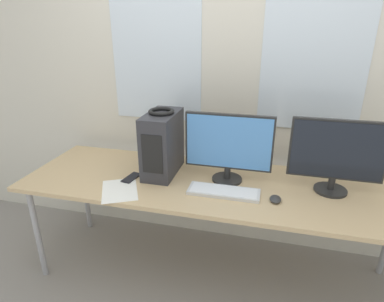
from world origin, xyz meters
The scene contains 10 objects.
wall_back centered at (0.00, 0.90, 1.35)m, with size 8.00×0.07×2.70m.
desk centered at (0.00, 0.38, 0.70)m, with size 2.52×0.77×0.74m.
pc_tower centered at (-0.38, 0.46, 0.95)m, with size 0.19×0.39×0.42m.
headphones centered at (-0.38, 0.46, 1.17)m, with size 0.17×0.17×0.02m.
monitor_main centered at (0.07, 0.44, 0.98)m, with size 0.55×0.20×0.45m.
monitor_right_near centered at (0.70, 0.45, 0.99)m, with size 0.54×0.20×0.46m.
keyboard centered at (0.07, 0.26, 0.75)m, with size 0.43×0.15×0.02m.
mouse centered at (0.38, 0.25, 0.75)m, with size 0.07×0.09×0.03m.
cell_phone centered at (-0.55, 0.31, 0.74)m, with size 0.09×0.16×0.01m.
paper_sheet_left centered at (-0.56, 0.14, 0.74)m, with size 0.32×0.36×0.00m.
Camera 1 is at (0.30, -1.44, 1.70)m, focal length 30.00 mm.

